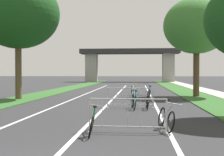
# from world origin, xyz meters

# --- Properties ---
(grass_verge_left) EXTENTS (2.55, 66.75, 0.05)m
(grass_verge_left) POSITION_xyz_m (-6.23, 27.30, 0.03)
(grass_verge_left) COLOR #2D5B26
(grass_verge_left) RESTS_ON ground
(grass_verge_right) EXTENTS (2.55, 66.75, 0.05)m
(grass_verge_right) POSITION_xyz_m (6.23, 27.30, 0.03)
(grass_verge_right) COLOR #2D5B26
(grass_verge_right) RESTS_ON ground
(sidewalk_path_right) EXTENTS (1.87, 66.75, 0.08)m
(sidewalk_path_right) POSITION_xyz_m (8.44, 27.30, 0.04)
(sidewalk_path_right) COLOR #ADA89E
(sidewalk_path_right) RESTS_ON ground
(lane_stripe_center) EXTENTS (0.14, 38.61, 0.01)m
(lane_stripe_center) POSITION_xyz_m (0.00, 19.31, 0.00)
(lane_stripe_center) COLOR silver
(lane_stripe_center) RESTS_ON ground
(lane_stripe_right_lane) EXTENTS (0.14, 38.61, 0.01)m
(lane_stripe_right_lane) POSITION_xyz_m (2.73, 19.31, 0.00)
(lane_stripe_right_lane) COLOR silver
(lane_stripe_right_lane) RESTS_ON ground
(lane_stripe_left_lane) EXTENTS (0.14, 38.61, 0.01)m
(lane_stripe_left_lane) POSITION_xyz_m (-2.73, 19.31, 0.00)
(lane_stripe_left_lane) COLOR silver
(lane_stripe_left_lane) RESTS_ON ground
(overpass_bridge) EXTENTS (19.36, 3.95, 6.46)m
(overpass_bridge) POSITION_xyz_m (0.00, 55.16, 4.53)
(overpass_bridge) COLOR #2D2D30
(overpass_bridge) RESTS_ON ground
(tree_left_pine_near) EXTENTS (5.60, 5.60, 8.22)m
(tree_left_pine_near) POSITION_xyz_m (-6.35, 15.46, 5.82)
(tree_left_pine_near) COLOR brown
(tree_left_pine_near) RESTS_ON ground
(tree_right_oak_near) EXTENTS (4.97, 4.97, 7.49)m
(tree_right_oak_near) POSITION_xyz_m (6.13, 18.89, 5.35)
(tree_right_oak_near) COLOR #4C3823
(tree_right_oak_near) RESTS_ON ground
(crowd_barrier_nearest) EXTENTS (2.42, 0.46, 1.05)m
(crowd_barrier_nearest) POSITION_xyz_m (1.46, 4.83, 0.52)
(crowd_barrier_nearest) COLOR #ADADB2
(crowd_barrier_nearest) RESTS_ON ground
(crowd_barrier_second) EXTENTS (2.42, 0.45, 1.05)m
(crowd_barrier_second) POSITION_xyz_m (1.35, 11.24, 0.52)
(crowd_barrier_second) COLOR #ADADB2
(crowd_barrier_second) RESTS_ON ground
(crowd_barrier_third) EXTENTS (2.44, 0.57, 1.05)m
(crowd_barrier_third) POSITION_xyz_m (1.38, 17.65, 0.52)
(crowd_barrier_third) COLOR #ADADB2
(crowd_barrier_third) RESTS_ON ground
(bicycle_green_0) EXTENTS (0.42, 1.65, 0.89)m
(bicycle_green_0) POSITION_xyz_m (0.42, 4.47, 0.35)
(bicycle_green_0) COLOR black
(bicycle_green_0) RESTS_ON ground
(bicycle_white_1) EXTENTS (0.46, 1.70, 0.88)m
(bicycle_white_1) POSITION_xyz_m (1.42, 18.06, 0.35)
(bicycle_white_1) COLOR black
(bicycle_white_1) RESTS_ON ground
(bicycle_teal_2) EXTENTS (0.49, 1.77, 1.03)m
(bicycle_teal_2) POSITION_xyz_m (1.56, 10.81, 0.39)
(bicycle_teal_2) COLOR black
(bicycle_teal_2) RESTS_ON ground
(bicycle_blue_3) EXTENTS (0.46, 1.67, 0.95)m
(bicycle_blue_3) POSITION_xyz_m (2.51, 17.06, 0.36)
(bicycle_blue_3) COLOR black
(bicycle_blue_3) RESTS_ON ground
(bicycle_black_4) EXTENTS (0.52, 1.65, 0.95)m
(bicycle_black_4) POSITION_xyz_m (2.25, 10.85, 0.37)
(bicycle_black_4) COLOR black
(bicycle_black_4) RESTS_ON ground
(bicycle_silver_5) EXTENTS (0.71, 1.70, 0.98)m
(bicycle_silver_5) POSITION_xyz_m (2.67, 5.33, 0.38)
(bicycle_silver_5) COLOR black
(bicycle_silver_5) RESTS_ON ground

